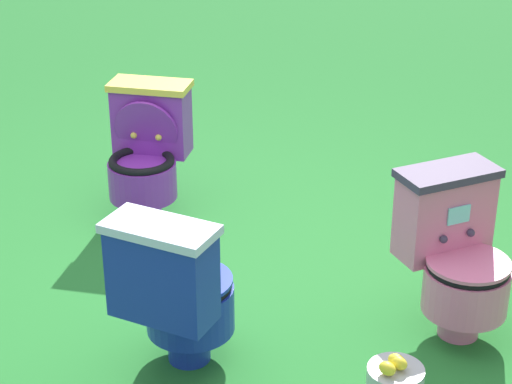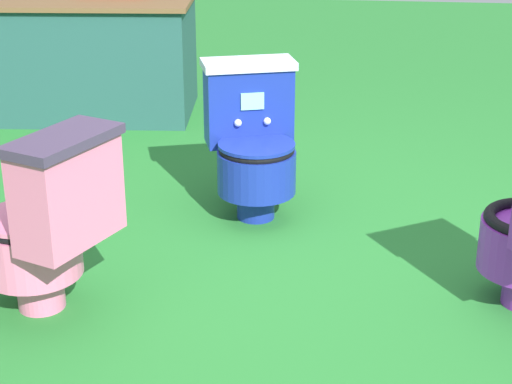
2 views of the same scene
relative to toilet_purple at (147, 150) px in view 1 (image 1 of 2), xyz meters
The scene contains 4 objects.
ground 0.95m from the toilet_purple, 165.06° to the left, with size 14.00×14.00×0.00m, color #26752D.
toilet_purple is the anchor object (origin of this frame).
toilet_pink 1.84m from the toilet_purple, behind, with size 0.61×0.55×0.73m.
toilet_blue 1.46m from the toilet_purple, 145.42° to the left, with size 0.54×0.59×0.73m.
Camera 1 is at (-2.77, 2.63, 2.33)m, focal length 64.21 mm.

